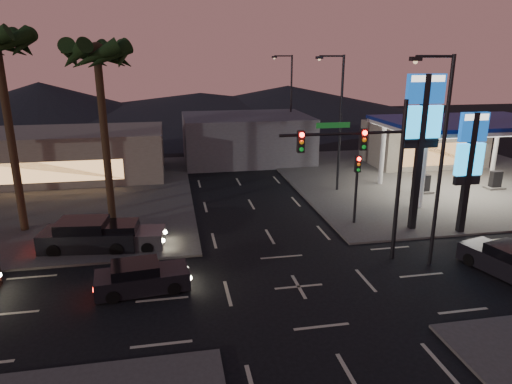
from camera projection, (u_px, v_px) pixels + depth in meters
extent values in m
plane|color=black|center=(299.00, 287.00, 20.41)|extent=(140.00, 140.00, 0.00)
cube|color=#47443F|center=(430.00, 178.00, 38.31)|extent=(24.00, 24.00, 0.12)
cube|color=#47443F|center=(22.00, 199.00, 32.60)|extent=(24.00, 24.00, 0.12)
cylinder|color=silver|center=(423.00, 173.00, 30.13)|extent=(0.36, 0.36, 5.00)
cylinder|color=silver|center=(382.00, 154.00, 35.77)|extent=(0.36, 0.36, 5.00)
cylinder|color=silver|center=(495.00, 150.00, 37.56)|extent=(0.36, 0.36, 5.00)
cube|color=silver|center=(468.00, 124.00, 33.07)|extent=(12.00, 8.00, 0.50)
cube|color=white|center=(467.00, 128.00, 33.15)|extent=(11.60, 7.60, 0.06)
cube|color=navy|center=(468.00, 121.00, 33.02)|extent=(12.20, 8.20, 0.25)
cube|color=black|center=(424.00, 184.00, 33.79)|extent=(0.80, 0.50, 1.40)
cube|color=black|center=(495.00, 180.00, 34.86)|extent=(0.80, 0.50, 1.40)
cube|color=#726B5B|center=(423.00, 144.00, 42.81)|extent=(10.00, 6.00, 4.00)
cube|color=black|center=(419.00, 156.00, 25.81)|extent=(0.35, 0.35, 9.00)
cube|color=#0D4197|center=(426.00, 89.00, 24.75)|extent=(2.20, 0.30, 1.60)
cube|color=white|center=(427.00, 78.00, 24.59)|extent=(1.98, 0.32, 0.35)
cube|color=#189DEA|center=(422.00, 122.00, 25.27)|extent=(2.20, 0.30, 1.80)
cube|color=black|center=(420.00, 143.00, 25.61)|extent=(2.09, 0.28, 0.50)
cube|color=black|center=(467.00, 175.00, 25.60)|extent=(0.35, 0.35, 7.00)
cube|color=#0D4197|center=(474.00, 127.00, 24.83)|extent=(1.60, 0.30, 1.60)
cube|color=white|center=(475.00, 117.00, 24.67)|extent=(1.44, 0.32, 0.35)
cube|color=#189DEA|center=(469.00, 159.00, 25.35)|extent=(1.60, 0.30, 1.80)
cube|color=black|center=(466.00, 180.00, 25.69)|extent=(1.52, 0.28, 0.50)
cylinder|color=black|center=(399.00, 183.00, 22.13)|extent=(0.20, 0.20, 8.00)
cylinder|color=black|center=(343.00, 134.00, 20.88)|extent=(6.00, 0.14, 0.14)
cube|color=#0C3F14|center=(333.00, 125.00, 20.67)|extent=(1.60, 0.05, 0.25)
cube|color=black|center=(363.00, 139.00, 21.14)|extent=(0.32, 0.25, 1.00)
sphere|color=#FF0C07|center=(365.00, 133.00, 20.90)|extent=(0.22, 0.22, 0.22)
sphere|color=orange|center=(364.00, 140.00, 21.00)|extent=(0.20, 0.20, 0.20)
sphere|color=#0CB226|center=(364.00, 147.00, 21.09)|extent=(0.20, 0.20, 0.20)
cube|color=black|center=(301.00, 142.00, 20.61)|extent=(0.32, 0.25, 1.00)
sphere|color=#FF0C07|center=(302.00, 135.00, 20.37)|extent=(0.22, 0.22, 0.22)
sphere|color=orange|center=(302.00, 142.00, 20.46)|extent=(0.20, 0.20, 0.20)
sphere|color=#0CB226|center=(302.00, 149.00, 20.56)|extent=(0.20, 0.20, 0.20)
cylinder|color=black|center=(356.00, 193.00, 27.41)|extent=(0.16, 0.16, 4.00)
cube|color=black|center=(358.00, 164.00, 26.89)|extent=(0.32, 0.25, 1.00)
sphere|color=#FF0C07|center=(359.00, 159.00, 26.66)|extent=(0.22, 0.22, 0.22)
sphere|color=orange|center=(359.00, 164.00, 26.75)|extent=(0.20, 0.20, 0.20)
sphere|color=#0CB226|center=(358.00, 170.00, 26.84)|extent=(0.20, 0.20, 0.20)
cylinder|color=black|center=(441.00, 166.00, 21.17)|extent=(0.18, 0.18, 10.00)
cylinder|color=black|center=(435.00, 56.00, 19.60)|extent=(1.80, 0.12, 0.12)
cube|color=black|center=(416.00, 59.00, 19.47)|extent=(0.50, 0.25, 0.18)
sphere|color=#FFCC8C|center=(415.00, 62.00, 19.50)|extent=(0.20, 0.20, 0.20)
cylinder|color=black|center=(340.00, 126.00, 33.40)|extent=(0.18, 0.18, 10.00)
cylinder|color=black|center=(332.00, 56.00, 31.83)|extent=(1.80, 0.12, 0.12)
cube|color=black|center=(319.00, 58.00, 31.70)|extent=(0.50, 0.25, 0.18)
sphere|color=#FFCC8C|center=(319.00, 59.00, 31.74)|extent=(0.20, 0.20, 0.20)
cylinder|color=black|center=(291.00, 106.00, 46.58)|extent=(0.18, 0.18, 10.00)
cylinder|color=black|center=(283.00, 56.00, 45.01)|extent=(1.80, 0.12, 0.12)
cube|color=black|center=(274.00, 57.00, 44.88)|extent=(0.50, 0.25, 0.18)
sphere|color=#FFCC8C|center=(274.00, 58.00, 44.91)|extent=(0.20, 0.20, 0.20)
cylinder|color=black|center=(105.00, 143.00, 26.29)|extent=(0.44, 0.44, 10.20)
sphere|color=black|center=(96.00, 50.00, 24.82)|extent=(0.90, 0.90, 0.90)
cone|color=black|center=(122.00, 56.00, 25.14)|extent=(0.90, 2.74, 1.91)
cone|color=black|center=(116.00, 56.00, 25.94)|extent=(2.57, 2.57, 1.91)
cone|color=black|center=(100.00, 56.00, 26.13)|extent=(2.74, 0.90, 1.91)
cone|color=black|center=(82.00, 56.00, 25.61)|extent=(2.57, 2.57, 1.91)
cone|color=black|center=(72.00, 56.00, 24.68)|extent=(0.90, 2.74, 1.91)
cone|color=black|center=(76.00, 56.00, 23.88)|extent=(2.57, 2.57, 1.91)
cone|color=black|center=(93.00, 56.00, 23.69)|extent=(2.74, 0.90, 1.91)
cone|color=black|center=(113.00, 56.00, 24.21)|extent=(2.57, 2.57, 1.91)
cylinder|color=black|center=(11.00, 141.00, 25.31)|extent=(0.44, 0.44, 10.80)
cone|color=black|center=(23.00, 44.00, 24.08)|extent=(0.90, 2.74, 1.91)
cone|color=black|center=(20.00, 45.00, 24.87)|extent=(2.57, 2.57, 1.91)
cone|color=black|center=(4.00, 45.00, 25.07)|extent=(2.74, 0.90, 1.91)
cone|color=black|center=(9.00, 44.00, 23.14)|extent=(2.57, 2.57, 1.91)
cube|color=#726B5B|center=(65.00, 155.00, 38.05)|extent=(16.00, 8.00, 4.00)
cube|color=#4C4C51|center=(246.00, 138.00, 44.61)|extent=(12.00, 9.00, 4.40)
cone|color=black|center=(41.00, 102.00, 71.57)|extent=(40.00, 40.00, 6.00)
cone|color=black|center=(288.00, 100.00, 78.84)|extent=(50.00, 50.00, 5.00)
cone|color=black|center=(201.00, 105.00, 76.31)|extent=(60.00, 60.00, 4.00)
cube|color=black|center=(143.00, 280.00, 19.97)|extent=(4.14, 2.08, 0.81)
cube|color=black|center=(135.00, 269.00, 19.74)|extent=(2.14, 1.74, 0.59)
cylinder|color=black|center=(170.00, 273.00, 21.09)|extent=(0.60, 0.28, 0.58)
cylinder|color=black|center=(174.00, 288.00, 19.68)|extent=(0.60, 0.28, 0.58)
cylinder|color=black|center=(113.00, 280.00, 20.39)|extent=(0.60, 0.28, 0.58)
cylinder|color=black|center=(113.00, 297.00, 18.98)|extent=(0.60, 0.28, 0.58)
sphere|color=#FFF2BF|center=(186.00, 268.00, 21.00)|extent=(0.20, 0.20, 0.20)
sphere|color=#FFF2BF|center=(190.00, 278.00, 20.01)|extent=(0.20, 0.20, 0.20)
cube|color=#FF140A|center=(95.00, 278.00, 19.89)|extent=(0.10, 0.23, 0.13)
cube|color=#FF140A|center=(94.00, 289.00, 18.89)|extent=(0.10, 0.23, 0.13)
cube|color=#4D4D4F|center=(123.00, 239.00, 24.35)|extent=(4.47, 2.22, 0.88)
cube|color=black|center=(117.00, 229.00, 24.16)|extent=(2.31, 1.87, 0.64)
cylinder|color=black|center=(151.00, 236.00, 25.34)|extent=(0.65, 0.29, 0.63)
cylinder|color=black|center=(147.00, 248.00, 23.74)|extent=(0.65, 0.29, 0.63)
cylinder|color=black|center=(101.00, 238.00, 25.09)|extent=(0.65, 0.29, 0.63)
cylinder|color=black|center=(93.00, 250.00, 23.50)|extent=(0.65, 0.29, 0.63)
sphere|color=#FFF2BF|center=(165.00, 232.00, 25.09)|extent=(0.22, 0.22, 0.22)
sphere|color=#FFF2BF|center=(163.00, 240.00, 23.96)|extent=(0.22, 0.22, 0.22)
cube|color=#FF140A|center=(84.00, 233.00, 24.68)|extent=(0.10, 0.25, 0.14)
cube|color=#FF140A|center=(78.00, 242.00, 23.56)|extent=(0.10, 0.25, 0.14)
cube|color=black|center=(90.00, 238.00, 24.21)|extent=(5.15, 2.64, 1.01)
cube|color=black|center=(82.00, 227.00, 23.99)|extent=(2.68, 2.18, 0.73)
cylinder|color=black|center=(124.00, 235.00, 25.30)|extent=(0.74, 0.35, 0.72)
cylinder|color=black|center=(117.00, 249.00, 23.48)|extent=(0.74, 0.35, 0.72)
cylinder|color=black|center=(66.00, 237.00, 25.09)|extent=(0.74, 0.35, 0.72)
cylinder|color=black|center=(54.00, 251.00, 23.27)|extent=(0.74, 0.35, 0.72)
sphere|color=#FFF2BF|center=(139.00, 231.00, 25.00)|extent=(0.25, 0.25, 0.25)
sphere|color=#FFF2BF|center=(135.00, 241.00, 23.71)|extent=(0.25, 0.25, 0.25)
cube|color=#FF140A|center=(47.00, 232.00, 24.64)|extent=(0.12, 0.29, 0.16)
cube|color=#FF140A|center=(37.00, 242.00, 23.35)|extent=(0.12, 0.29, 0.16)
cube|color=black|center=(507.00, 263.00, 21.48)|extent=(2.83, 4.60, 0.88)
cylinder|color=black|center=(470.00, 260.00, 22.39)|extent=(0.38, 0.66, 0.62)
cylinder|color=black|center=(493.00, 254.00, 23.06)|extent=(0.38, 0.66, 0.62)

